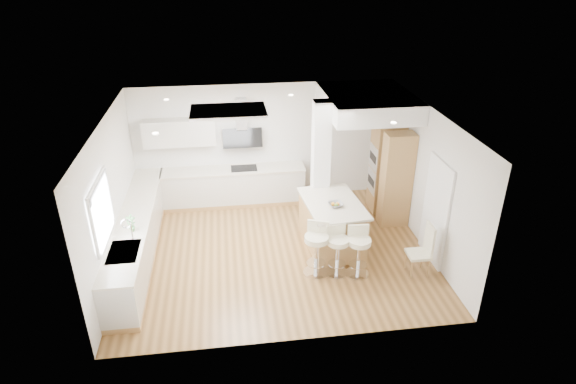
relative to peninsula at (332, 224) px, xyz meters
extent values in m
plane|color=olive|center=(-1.14, -0.10, -0.50)|extent=(6.00, 6.00, 0.00)
cube|color=white|center=(-1.14, -0.10, -0.50)|extent=(6.00, 5.00, 0.02)
cube|color=silver|center=(-1.14, 2.40, 0.90)|extent=(6.00, 0.04, 2.80)
cube|color=silver|center=(-4.14, -0.10, 0.90)|extent=(0.04, 5.00, 2.80)
cube|color=silver|center=(1.86, -0.10, 0.90)|extent=(0.04, 5.00, 2.80)
cube|color=white|center=(-1.94, 0.50, 2.28)|extent=(1.40, 0.95, 0.05)
cube|color=white|center=(-1.94, 0.50, 2.26)|extent=(1.25, 0.80, 0.03)
cylinder|color=white|center=(-3.14, 1.40, 2.29)|extent=(0.10, 0.10, 0.02)
cylinder|color=white|center=(-3.14, -0.60, 2.29)|extent=(0.10, 0.10, 0.02)
cylinder|color=white|center=(-0.64, 1.40, 2.29)|extent=(0.10, 0.10, 0.02)
cylinder|color=white|center=(0.86, 0.90, 2.29)|extent=(0.10, 0.10, 0.02)
cylinder|color=white|center=(0.86, -0.60, 2.29)|extent=(0.10, 0.10, 0.02)
cube|color=white|center=(-4.10, -1.00, 1.15)|extent=(0.03, 1.15, 0.95)
cube|color=white|center=(-4.09, -1.00, 1.66)|extent=(0.04, 1.28, 0.06)
cube|color=white|center=(-4.09, -1.00, 0.65)|extent=(0.04, 1.28, 0.06)
cube|color=white|center=(-4.09, -1.61, 1.15)|extent=(0.04, 0.06, 0.95)
cube|color=white|center=(-4.09, -0.39, 1.15)|extent=(0.04, 0.06, 0.95)
cube|color=#B7BAC0|center=(-4.08, -1.00, 1.58)|extent=(0.03, 1.18, 0.14)
cube|color=#484038|center=(1.84, -0.70, 0.50)|extent=(0.02, 0.90, 2.00)
cube|color=white|center=(1.83, -0.70, 0.50)|extent=(0.05, 1.00, 2.10)
cube|color=tan|center=(-3.84, 0.15, -0.45)|extent=(0.60, 4.50, 0.10)
cube|color=beige|center=(-3.84, 0.15, -0.02)|extent=(0.60, 4.50, 0.76)
cube|color=beige|center=(-3.84, 0.15, 0.38)|extent=(0.63, 4.50, 0.04)
cube|color=silver|center=(-3.84, -1.10, 0.39)|extent=(0.50, 0.75, 0.02)
cube|color=silver|center=(-3.84, -1.28, 0.34)|extent=(0.40, 0.34, 0.10)
cube|color=silver|center=(-3.84, -0.92, 0.34)|extent=(0.40, 0.34, 0.10)
cylinder|color=silver|center=(-3.72, -0.80, 0.58)|extent=(0.02, 0.02, 0.36)
torus|color=silver|center=(-3.79, -0.80, 0.76)|extent=(0.18, 0.02, 0.18)
imported|color=#51984D|center=(-3.79, -0.45, 0.57)|extent=(0.17, 0.12, 0.33)
cube|color=tan|center=(-1.89, 2.10, -0.45)|extent=(3.30, 0.60, 0.10)
cube|color=beige|center=(-1.89, 2.10, -0.02)|extent=(3.30, 0.60, 0.76)
cube|color=beige|center=(-1.89, 2.10, 0.38)|extent=(3.33, 0.63, 0.04)
cube|color=black|center=(-1.64, 2.10, 0.41)|extent=(0.60, 0.40, 0.01)
cube|color=beige|center=(-3.04, 2.23, 1.30)|extent=(1.60, 0.34, 0.60)
cube|color=silver|center=(-1.64, 2.30, 1.65)|extent=(0.25, 0.18, 0.70)
cube|color=black|center=(-1.64, 2.22, 1.10)|extent=(0.90, 0.26, 0.44)
cube|color=white|center=(-0.09, 0.85, 0.90)|extent=(0.35, 0.35, 2.80)
cube|color=white|center=(0.96, 1.30, 2.10)|extent=(1.78, 2.20, 0.40)
cube|color=tan|center=(1.54, 1.40, 0.55)|extent=(0.62, 0.62, 2.10)
cube|color=tan|center=(1.54, 0.70, 0.55)|extent=(0.62, 0.40, 2.10)
cube|color=silver|center=(1.23, 1.40, 0.80)|extent=(0.02, 0.55, 0.55)
cube|color=silver|center=(1.23, 1.40, 0.22)|extent=(0.02, 0.55, 0.55)
cube|color=black|center=(1.22, 1.40, 0.80)|extent=(0.01, 0.45, 0.18)
cube|color=black|center=(1.22, 1.40, 0.22)|extent=(0.01, 0.45, 0.18)
cube|color=tan|center=(0.00, 0.00, -0.03)|extent=(1.13, 1.62, 0.94)
cube|color=beige|center=(0.00, 0.00, 0.46)|extent=(1.22, 1.71, 0.04)
imported|color=gray|center=(0.02, -0.16, 0.52)|extent=(0.31, 0.31, 0.07)
sphere|color=orange|center=(0.06, -0.16, 0.52)|extent=(0.08, 0.08, 0.08)
sphere|color=orange|center=(-0.03, -0.14, 0.52)|extent=(0.08, 0.08, 0.08)
sphere|color=olive|center=(0.02, -0.21, 0.52)|extent=(0.08, 0.08, 0.08)
cylinder|color=silver|center=(-0.50, -0.93, -0.48)|extent=(0.60, 0.60, 0.03)
cylinder|color=silver|center=(-0.50, -0.93, -0.13)|extent=(0.09, 0.09, 0.69)
cylinder|color=silver|center=(-0.50, -0.93, -0.26)|extent=(0.46, 0.46, 0.02)
cylinder|color=#EDE6C1|center=(-0.50, -0.93, 0.27)|extent=(0.57, 0.57, 0.11)
cube|color=#EDE6C1|center=(-0.44, -0.77, 0.42)|extent=(0.40, 0.18, 0.23)
cylinder|color=silver|center=(-0.11, -0.98, -0.48)|extent=(0.48, 0.48, 0.03)
cylinder|color=silver|center=(-0.11, -0.98, -0.15)|extent=(0.08, 0.08, 0.64)
cylinder|color=silver|center=(-0.11, -0.98, -0.28)|extent=(0.37, 0.37, 0.01)
cylinder|color=#EDE6C1|center=(-0.11, -0.98, 0.21)|extent=(0.45, 0.45, 0.10)
cube|color=#EDE6C1|center=(-0.13, -0.83, 0.36)|extent=(0.38, 0.09, 0.22)
cylinder|color=silver|center=(0.27, -1.07, -0.48)|extent=(0.46, 0.46, 0.03)
cylinder|color=silver|center=(0.27, -1.07, -0.15)|extent=(0.07, 0.07, 0.65)
cylinder|color=silver|center=(0.27, -1.07, -0.28)|extent=(0.36, 0.36, 0.01)
cylinder|color=#EDE6C1|center=(0.27, -1.07, 0.22)|extent=(0.44, 0.44, 0.10)
cube|color=#EDE6C1|center=(0.28, -0.91, 0.37)|extent=(0.38, 0.07, 0.22)
cube|color=#EDE6C1|center=(1.37, -1.18, -0.08)|extent=(0.40, 0.40, 0.05)
cube|color=#EDE6C1|center=(1.55, -1.18, 0.21)|extent=(0.05, 0.37, 0.64)
cylinder|color=tan|center=(1.21, -1.34, -0.30)|extent=(0.03, 0.03, 0.39)
cylinder|color=tan|center=(1.21, -1.02, -0.30)|extent=(0.03, 0.03, 0.39)
cylinder|color=tan|center=(1.53, -1.34, -0.30)|extent=(0.03, 0.03, 0.39)
cylinder|color=tan|center=(1.53, -1.02, -0.30)|extent=(0.03, 0.03, 0.39)
camera|label=1|loc=(-2.01, -8.20, 4.92)|focal=30.00mm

